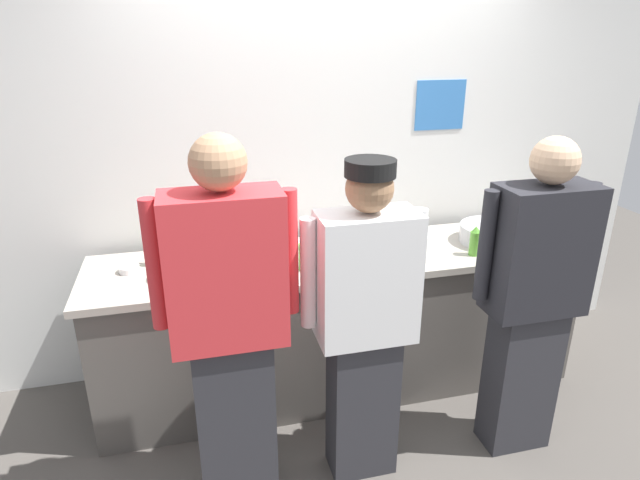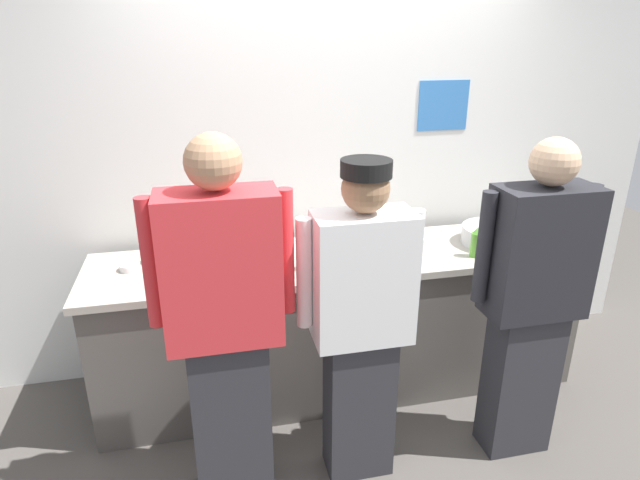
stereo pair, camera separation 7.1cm
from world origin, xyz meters
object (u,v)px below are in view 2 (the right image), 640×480
mixing_bowl_steel (495,235)px  deli_cup (241,260)px  chef_center (361,320)px  squeeze_bottle_secondary (476,243)px  ramekin_green_sauce (130,267)px  chefs_knife (204,259)px  sheet_tray (340,254)px  ramekin_orange_sauce (261,258)px  chef_near_left (225,322)px  chef_far_right (532,298)px  squeeze_bottle_spare (303,255)px  squeeze_bottle_primary (156,248)px  plate_stack_front (413,241)px  plate_stack_rear (177,269)px

mixing_bowl_steel → deli_cup: (-1.53, -0.02, -0.01)m
chef_center → deli_cup: bearing=127.5°
squeeze_bottle_secondary → ramekin_green_sauce: bearing=172.9°
chef_center → chefs_knife: size_ratio=5.81×
chef_center → ramekin_green_sauce: 1.31m
sheet_tray → ramekin_orange_sauce: ramekin_orange_sauce is taller
chef_near_left → chef_far_right: 1.47m
chefs_knife → mixing_bowl_steel: bearing=-4.5°
chef_center → squeeze_bottle_secondary: size_ratio=9.04×
squeeze_bottle_spare → ramekin_orange_sauce: squeeze_bottle_spare is taller
chef_near_left → squeeze_bottle_spare: (0.45, 0.54, 0.05)m
sheet_tray → deli_cup: (-0.57, -0.04, 0.03)m
mixing_bowl_steel → squeeze_bottle_primary: squeeze_bottle_primary is taller
squeeze_bottle_secondary → ramekin_orange_sauce: (-1.20, 0.20, -0.06)m
mixing_bowl_steel → plate_stack_front: bearing=176.4°
chef_far_right → plate_stack_rear: bearing=159.7°
plate_stack_rear → deli_cup: bearing=7.4°
chef_center → squeeze_bottle_primary: (-0.94, 0.80, 0.12)m
squeeze_bottle_primary → squeeze_bottle_spare: (0.78, -0.26, -0.00)m
deli_cup → chefs_knife: bearing=142.3°
plate_stack_front → sheet_tray: (-0.44, -0.01, -0.04)m
squeeze_bottle_primary → sheet_tray: bearing=-6.7°
squeeze_bottle_primary → plate_stack_rear: bearing=-60.5°
chef_center → squeeze_bottle_primary: 1.24m
mixing_bowl_steel → chef_near_left: bearing=-158.4°
plate_stack_rear → chef_far_right: bearing=-20.3°
ramekin_orange_sauce → ramekin_green_sauce: (-0.71, 0.04, -0.00)m
chef_near_left → squeeze_bottle_primary: chef_near_left is taller
sheet_tray → chefs_knife: size_ratio=1.61×
ramekin_orange_sauce → deli_cup: 0.13m
plate_stack_front → chefs_knife: (-1.21, 0.10, -0.04)m
ramekin_orange_sauce → ramekin_green_sauce: bearing=176.7°
sheet_tray → squeeze_bottle_secondary: 0.77m
chef_far_right → squeeze_bottle_spare: chef_far_right is taller
squeeze_bottle_primary → ramekin_orange_sauce: size_ratio=1.80×
squeeze_bottle_primary → squeeze_bottle_secondary: size_ratio=1.09×
squeeze_bottle_secondary → plate_stack_front: bearing=148.3°
chef_far_right → squeeze_bottle_primary: 1.98m
plate_stack_rear → squeeze_bottle_secondary: (1.65, -0.09, 0.04)m
squeeze_bottle_primary → squeeze_bottle_spare: size_ratio=1.05×
squeeze_bottle_spare → chef_near_left: bearing=-130.0°
plate_stack_front → deli_cup: 1.01m
chef_near_left → plate_stack_rear: chef_near_left is taller
deli_cup → chef_center: bearing=-52.5°
squeeze_bottle_secondary → deli_cup: size_ratio=1.96×
sheet_tray → plate_stack_rear: bearing=-174.8°
plate_stack_rear → chef_center: bearing=-35.7°
plate_stack_front → squeeze_bottle_spare: bearing=-167.7°
squeeze_bottle_spare → squeeze_bottle_primary: bearing=161.7°
squeeze_bottle_primary → chefs_knife: size_ratio=0.70×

